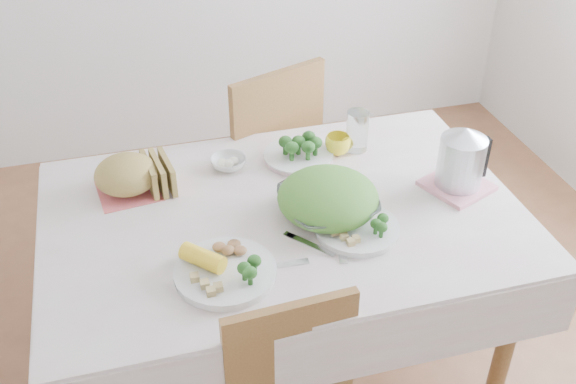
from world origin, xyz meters
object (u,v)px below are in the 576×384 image
object	(u,v)px
dinner_plate_right	(357,229)
electric_kettle	(462,156)
dining_table	(284,300)
dinner_plate_left	(225,273)
yellow_mug	(338,145)
chair_far	(252,165)
salad_bowl	(328,205)

from	to	relation	value
dinner_plate_right	electric_kettle	xyz separation A→B (m)	(0.40, 0.13, 0.11)
dining_table	dinner_plate_right	xyz separation A→B (m)	(0.19, -0.16, 0.40)
dining_table	dinner_plate_left	size ratio (longest dim) A/B	4.83
dinner_plate_left	yellow_mug	distance (m)	0.74
dinner_plate_right	yellow_mug	world-z (taller)	yellow_mug
dining_table	chair_far	xyz separation A→B (m)	(0.06, 0.74, 0.09)
electric_kettle	dinner_plate_left	bearing A→B (deg)	-157.25
chair_far	dinner_plate_right	size ratio (longest dim) A/B	3.77
chair_far	dinner_plate_right	xyz separation A→B (m)	(0.13, -0.90, 0.31)
dinner_plate_left	electric_kettle	distance (m)	0.86
dining_table	electric_kettle	size ratio (longest dim) A/B	6.67
chair_far	yellow_mug	size ratio (longest dim) A/B	10.77
salad_bowl	dinner_plate_left	distance (m)	0.41
yellow_mug	salad_bowl	bearing A→B (deg)	-113.81
dinner_plate_right	salad_bowl	bearing A→B (deg)	119.39
chair_far	salad_bowl	size ratio (longest dim) A/B	3.29
dinner_plate_right	electric_kettle	bearing A→B (deg)	18.52
dinner_plate_left	dinner_plate_right	distance (m)	0.43
salad_bowl	electric_kettle	xyz separation A→B (m)	(0.46, 0.03, 0.08)
dining_table	dinner_plate_right	distance (m)	0.47
dinner_plate_left	electric_kettle	size ratio (longest dim) A/B	1.38
chair_far	dinner_plate_left	bearing A→B (deg)	52.39
chair_far	salad_bowl	distance (m)	0.87
yellow_mug	electric_kettle	bearing A→B (deg)	-44.82
dining_table	chair_far	bearing A→B (deg)	85.53
salad_bowl	chair_far	bearing A→B (deg)	95.04
dining_table	salad_bowl	world-z (taller)	salad_bowl
salad_bowl	dinner_plate_right	world-z (taller)	salad_bowl
yellow_mug	electric_kettle	world-z (taller)	electric_kettle
dinner_plate_right	dining_table	bearing A→B (deg)	140.05
chair_far	electric_kettle	xyz separation A→B (m)	(0.53, -0.77, 0.42)
electric_kettle	salad_bowl	bearing A→B (deg)	-168.91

